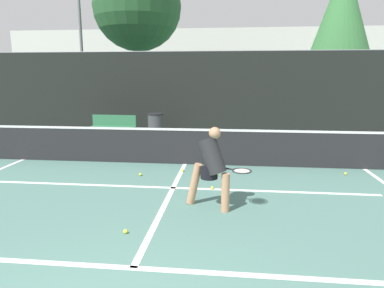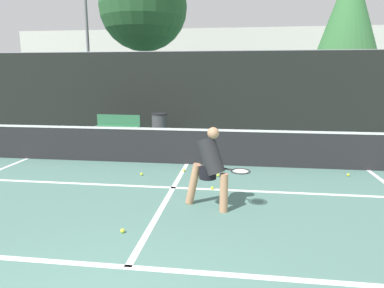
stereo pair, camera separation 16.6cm
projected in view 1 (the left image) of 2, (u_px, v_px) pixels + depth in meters
name	position (u px, v px, depth m)	size (l,w,h in m)	color
court_baseline_near	(133.00, 268.00, 4.17)	(11.00, 0.10, 0.01)	white
court_service_line	(173.00, 188.00, 7.10)	(8.25, 0.10, 0.01)	white
court_center_mark	(169.00, 197.00, 6.57)	(0.10, 4.94, 0.01)	white
net	(185.00, 145.00, 8.87)	(11.09, 0.09, 1.07)	slate
fence_back	(200.00, 94.00, 13.06)	(24.00, 0.06, 3.17)	black
player_practicing	(212.00, 165.00, 5.88)	(1.23, 0.49, 1.46)	tan
tennis_ball_scattered_0	(346.00, 174.00, 7.99)	(0.07, 0.07, 0.07)	#D1E033
tennis_ball_scattered_1	(212.00, 188.00, 7.00)	(0.07, 0.07, 0.07)	#D1E033
tennis_ball_scattered_2	(140.00, 174.00, 7.94)	(0.07, 0.07, 0.07)	#D1E033
tennis_ball_scattered_4	(125.00, 231.00, 5.06)	(0.07, 0.07, 0.07)	#D1E033
tennis_ball_scattered_5	(183.00, 170.00, 8.27)	(0.07, 0.07, 0.07)	#D1E033
tennis_ball_scattered_6	(217.00, 175.00, 7.90)	(0.07, 0.07, 0.07)	#D1E033
courtside_bench	(113.00, 126.00, 12.39)	(1.66, 0.46, 0.86)	#33724C
trash_bin	(156.00, 126.00, 12.33)	(0.57, 0.57, 0.93)	#3F3F42
parked_car	(123.00, 108.00, 17.48)	(1.62, 4.29, 1.39)	black
floodlight_mast	(79.00, 14.00, 17.85)	(1.10, 0.24, 8.50)	slate
tree_west	(342.00, 9.00, 16.07)	(2.83, 2.83, 7.55)	brown
tree_mid	(137.00, 6.00, 17.76)	(4.59, 4.59, 8.07)	brown
building_far	(217.00, 66.00, 29.62)	(36.00, 2.40, 6.01)	beige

